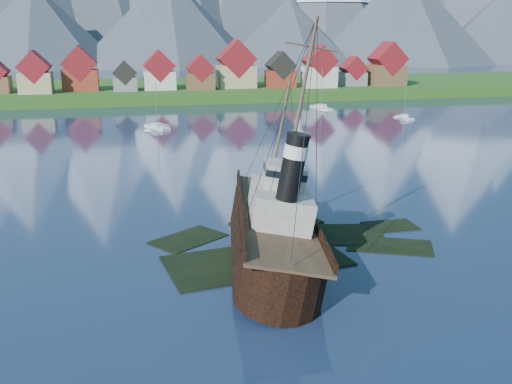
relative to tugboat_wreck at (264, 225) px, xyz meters
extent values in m
plane|color=#172542|center=(1.80, 0.02, -3.18)|extent=(1400.00, 1400.00, 0.00)
cube|color=black|center=(-1.20, -1.98, -3.50)|extent=(19.08, 11.42, 1.00)
cube|color=black|center=(7.80, 4.02, -3.56)|extent=(15.15, 9.76, 1.00)
cube|color=black|center=(3.80, 9.02, -3.46)|extent=(11.45, 9.06, 1.00)
cube|color=black|center=(13.80, -0.98, -3.60)|extent=(10.27, 8.34, 1.00)
cube|color=black|center=(-7.20, 6.02, -3.58)|extent=(9.42, 8.68, 1.00)
cube|color=black|center=(16.80, 5.02, -3.53)|extent=(6.00, 4.00, 1.00)
cube|color=#1A4D16|center=(1.80, 170.02, -3.18)|extent=(600.00, 80.00, 3.20)
cube|color=#3F3D38|center=(1.80, 132.02, -3.18)|extent=(600.00, 2.50, 2.00)
cube|color=tan|center=(-41.20, 150.02, 3.22)|extent=(10.50, 9.00, 6.80)
cube|color=maroon|center=(-41.20, 150.02, 8.51)|extent=(10.69, 9.18, 10.69)
cube|color=maroon|center=(-27.20, 156.02, 3.42)|extent=(12.00, 8.50, 7.20)
cube|color=maroon|center=(-27.20, 156.02, 9.18)|extent=(12.22, 8.67, 12.22)
cube|color=slate|center=(-12.20, 151.02, 2.22)|extent=(8.00, 7.00, 4.80)
cube|color=black|center=(-12.20, 151.02, 6.06)|extent=(8.15, 7.14, 8.15)
cube|color=beige|center=(-0.20, 154.02, 3.02)|extent=(11.00, 9.50, 6.40)
cube|color=maroon|center=(-0.20, 154.02, 8.20)|extent=(11.20, 9.69, 11.20)
cube|color=brown|center=(13.80, 150.02, 2.72)|extent=(9.50, 8.00, 5.80)
cube|color=maroon|center=(13.80, 150.02, 7.33)|extent=(9.67, 8.16, 9.67)
cube|color=tan|center=(27.80, 155.02, 3.82)|extent=(13.50, 10.00, 8.00)
cube|color=maroon|center=(27.80, 155.02, 10.25)|extent=(13.75, 10.20, 13.75)
cube|color=maroon|center=(43.80, 152.02, 2.92)|extent=(10.00, 8.50, 6.20)
cube|color=black|center=(43.80, 152.02, 7.82)|extent=(10.18, 8.67, 10.18)
cube|color=beige|center=(57.80, 149.02, 3.57)|extent=(11.50, 9.00, 7.50)
cube|color=maroon|center=(57.80, 149.02, 9.39)|extent=(11.71, 9.18, 11.71)
cube|color=slate|center=(72.80, 153.02, 2.32)|extent=(9.00, 7.50, 5.00)
cube|color=maroon|center=(72.80, 153.02, 6.44)|extent=(9.16, 7.65, 9.16)
cube|color=brown|center=(85.80, 151.02, 3.72)|extent=(12.50, 10.00, 7.80)
cube|color=maroon|center=(85.80, 151.02, 9.87)|extent=(12.73, 10.20, 12.73)
cone|color=#2D333D|center=(-68.20, 374.02, 23.82)|extent=(120.00, 120.00, 58.00)
cone|color=#2D333D|center=(21.80, 369.02, 27.82)|extent=(136.00, 136.00, 66.00)
cone|color=#2D333D|center=(111.80, 373.02, 19.82)|extent=(110.00, 110.00, 50.00)
cone|color=#2D333D|center=(201.80, 370.02, 32.32)|extent=(150.00, 150.00, 75.00)
cone|color=#2D333D|center=(291.80, 371.02, 24.82)|extent=(124.00, 124.00, 60.00)
cube|color=black|center=(0.00, -1.59, -0.80)|extent=(7.42, 21.38, 4.45)
cone|color=black|center=(0.00, 12.28, -0.80)|extent=(7.42, 7.42, 7.42)
cylinder|color=black|center=(0.00, -12.28, -0.80)|extent=(7.42, 7.42, 4.45)
cube|color=#4C3826|center=(0.00, -1.59, 1.53)|extent=(7.27, 28.21, 0.27)
cube|color=black|center=(-3.56, -1.59, 2.01)|extent=(0.21, 27.32, 0.95)
cube|color=black|center=(3.56, -1.59, 2.01)|extent=(0.21, 27.32, 0.95)
cube|color=#ADA89E|center=(0.00, -3.18, 3.13)|extent=(5.51, 9.01, 3.18)
cube|color=#ADA89E|center=(0.00, -2.12, 5.88)|extent=(3.82, 4.24, 2.33)
cylinder|color=black|center=(0.00, -6.68, 7.69)|extent=(2.01, 2.01, 5.94)
cylinder|color=silver|center=(0.00, -6.68, 9.17)|extent=(2.12, 2.12, 1.17)
cylinder|color=#473828|center=(0.00, 6.89, 8.00)|extent=(0.30, 0.30, 12.73)
cylinder|color=#473828|center=(0.00, -4.24, 13.94)|extent=(0.34, 0.34, 13.79)
cube|color=silver|center=(-5.67, 84.26, -3.08)|extent=(5.94, 9.01, 1.19)
cube|color=silver|center=(-5.67, 84.26, -2.13)|extent=(2.87, 3.11, 0.70)
cylinder|color=gray|center=(-5.67, 84.26, 2.69)|extent=(0.14, 0.14, 10.33)
cube|color=silver|center=(60.45, 86.44, -3.09)|extent=(3.36, 7.53, 1.03)
cube|color=silver|center=(60.45, 86.44, -2.27)|extent=(2.01, 2.34, 0.60)
cylinder|color=gray|center=(60.45, 86.44, 1.89)|extent=(0.12, 0.12, 8.94)
cube|color=silver|center=(45.26, 110.63, -3.07)|extent=(3.59, 11.12, 1.31)
cube|color=silver|center=(45.26, 110.63, -2.03)|extent=(2.64, 3.24, 0.77)
cylinder|color=gray|center=(45.26, 110.63, 3.28)|extent=(0.15, 0.15, 11.37)
camera|label=1|loc=(-13.39, -54.02, 18.97)|focal=40.00mm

